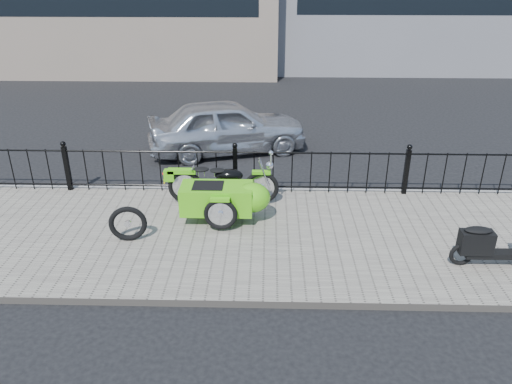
{
  "coord_description": "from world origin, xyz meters",
  "views": [
    {
      "loc": [
        0.68,
        -8.17,
        4.56
      ],
      "look_at": [
        0.46,
        -0.1,
        0.77
      ],
      "focal_mm": 35.0,
      "sensor_mm": 36.0,
      "label": 1
    }
  ],
  "objects_px": {
    "scooter": "(490,245)",
    "sedan_car": "(227,126)",
    "motorcycle_sidecar": "(227,195)",
    "spare_tire": "(128,224)"
  },
  "relations": [
    {
      "from": "motorcycle_sidecar",
      "to": "spare_tire",
      "type": "relative_size",
      "value": 3.51
    },
    {
      "from": "motorcycle_sidecar",
      "to": "sedan_car",
      "type": "bearing_deg",
      "value": 94.47
    },
    {
      "from": "scooter",
      "to": "sedan_car",
      "type": "distance_m",
      "value": 7.04
    },
    {
      "from": "spare_tire",
      "to": "sedan_car",
      "type": "xyz_separation_m",
      "value": [
        1.33,
        4.76,
        0.24
      ]
    },
    {
      "from": "spare_tire",
      "to": "sedan_car",
      "type": "distance_m",
      "value": 4.95
    },
    {
      "from": "spare_tire",
      "to": "motorcycle_sidecar",
      "type": "bearing_deg",
      "value": 28.19
    },
    {
      "from": "motorcycle_sidecar",
      "to": "spare_tire",
      "type": "bearing_deg",
      "value": -151.81
    },
    {
      "from": "scooter",
      "to": "sedan_car",
      "type": "height_order",
      "value": "sedan_car"
    },
    {
      "from": "motorcycle_sidecar",
      "to": "scooter",
      "type": "relative_size",
      "value": 1.62
    },
    {
      "from": "scooter",
      "to": "sedan_car",
      "type": "relative_size",
      "value": 0.35
    }
  ]
}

